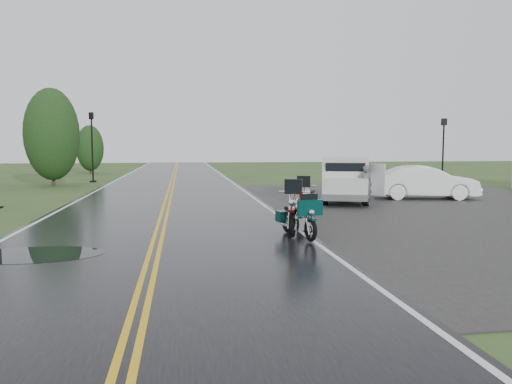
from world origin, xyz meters
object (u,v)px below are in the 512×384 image
(person_at_van, at_px, (365,186))
(lamp_post_far_right, at_px, (443,153))
(motorcycle_teal, at_px, (311,220))
(sedan_white, at_px, (425,183))
(motorcycle_red, at_px, (293,212))
(lamp_post_far_left, at_px, (92,147))
(motorcycle_silver, at_px, (303,201))
(van_white, at_px, (325,181))

(person_at_van, height_order, lamp_post_far_right, lamp_post_far_right)
(motorcycle_teal, distance_m, person_at_van, 8.04)
(person_at_van, bearing_deg, sedan_white, -145.35)
(motorcycle_teal, xyz_separation_m, lamp_post_far_right, (11.42, 14.56, 1.38))
(person_at_van, xyz_separation_m, sedan_white, (3.61, 2.19, -0.07))
(person_at_van, distance_m, sedan_white, 4.22)
(person_at_van, relative_size, lamp_post_far_right, 0.41)
(motorcycle_red, relative_size, lamp_post_far_left, 0.53)
(lamp_post_far_left, bearing_deg, motorcycle_red, -68.57)
(motorcycle_silver, xyz_separation_m, person_at_van, (3.37, 3.61, 0.12))
(motorcycle_red, bearing_deg, motorcycle_teal, -43.04)
(motorcycle_red, xyz_separation_m, person_at_van, (4.32, 6.36, 0.08))
(motorcycle_red, height_order, lamp_post_far_right, lamp_post_far_right)
(motorcycle_teal, distance_m, lamp_post_far_left, 24.04)
(motorcycle_red, relative_size, motorcycle_silver, 1.06)
(motorcycle_red, height_order, motorcycle_teal, motorcycle_red)
(motorcycle_teal, height_order, lamp_post_far_right, lamp_post_far_right)
(motorcycle_silver, distance_m, lamp_post_far_right, 15.60)
(lamp_post_far_left, bearing_deg, motorcycle_teal, -68.40)
(van_white, height_order, lamp_post_far_left, lamp_post_far_left)
(sedan_white, bearing_deg, motorcycle_red, 149.12)
(motorcycle_silver, xyz_separation_m, lamp_post_far_right, (10.78, 11.20, 1.29))
(motorcycle_teal, distance_m, motorcycle_silver, 3.42)
(lamp_post_far_left, bearing_deg, motorcycle_silver, -63.45)
(motorcycle_teal, height_order, van_white, van_white)
(van_white, distance_m, lamp_post_far_right, 11.36)
(person_at_van, bearing_deg, motorcycle_red, 59.24)
(lamp_post_far_left, bearing_deg, sedan_white, -38.63)
(van_white, xyz_separation_m, person_at_van, (1.44, -0.54, -0.19))
(person_at_van, bearing_deg, motorcycle_teal, 63.50)
(lamp_post_far_right, bearing_deg, motorcycle_silver, -133.90)
(motorcycle_teal, relative_size, sedan_white, 0.44)
(motorcycle_red, bearing_deg, van_white, 87.11)
(van_white, relative_size, sedan_white, 1.13)
(motorcycle_silver, height_order, lamp_post_far_right, lamp_post_far_right)
(motorcycle_silver, bearing_deg, lamp_post_far_right, 68.87)
(motorcycle_silver, xyz_separation_m, sedan_white, (6.98, 5.80, 0.05))
(lamp_post_far_left, bearing_deg, person_at_van, -50.07)
(motorcycle_teal, bearing_deg, motorcycle_silver, 68.71)
(motorcycle_red, xyz_separation_m, motorcycle_silver, (0.95, 2.75, -0.04))
(motorcycle_teal, xyz_separation_m, motorcycle_silver, (0.64, 3.36, 0.10))
(motorcycle_red, distance_m, van_white, 7.48)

